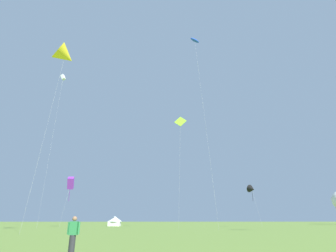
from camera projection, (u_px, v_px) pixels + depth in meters
kite_blue_parafoil at (195, 41)px, 49.57m from camera, size 3.42×1.95×33.48m
kite_black_delta at (252, 189)px, 59.09m from camera, size 2.30×2.81×8.95m
kite_white_box at (63, 78)px, 65.31m from camera, size 1.38×2.26×35.34m
kite_yellow_delta at (65, 56)px, 39.62m from camera, size 4.48×4.40×26.45m
kite_purple_box at (71, 183)px, 61.97m from camera, size 1.70×2.90×11.06m
kite_lime_diamond at (180, 122)px, 57.48m from camera, size 2.67×1.88×22.85m
person_spectator at (73, 236)px, 12.34m from camera, size 0.57×0.28×1.73m
festival_tent_center at (115, 221)px, 66.28m from camera, size 3.62×3.62×2.35m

